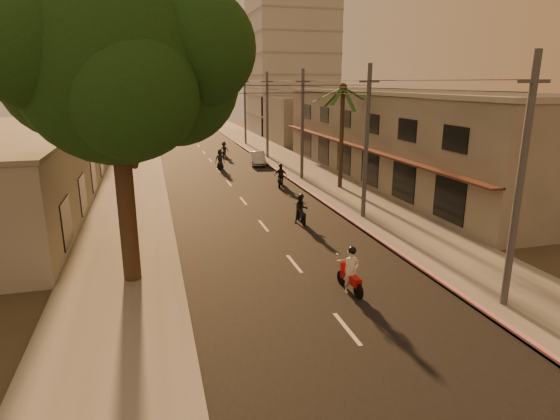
{
  "coord_description": "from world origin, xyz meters",
  "views": [
    {
      "loc": [
        -5.88,
        -16.91,
        7.98
      ],
      "look_at": [
        0.57,
        6.49,
        1.31
      ],
      "focal_mm": 30.0,
      "sensor_mm": 36.0,
      "label": 1
    }
  ],
  "objects_px": {
    "scooter_red": "(351,272)",
    "scooter_far_a": "(220,160)",
    "palm_tree": "(343,93)",
    "parked_car": "(257,158)",
    "scooter_mid_b": "(281,176)",
    "scooter_far_b": "(224,150)",
    "broadleaf_tree": "(125,68)",
    "scooter_mid_a": "(301,210)"
  },
  "relations": [
    {
      "from": "scooter_far_b",
      "to": "scooter_red",
      "type": "bearing_deg",
      "value": -73.52
    },
    {
      "from": "scooter_mid_a",
      "to": "scooter_far_a",
      "type": "xyz_separation_m",
      "value": [
        -2.01,
        18.58,
        0.08
      ]
    },
    {
      "from": "palm_tree",
      "to": "scooter_far_b",
      "type": "xyz_separation_m",
      "value": [
        -6.2,
        18.12,
        -6.37
      ]
    },
    {
      "from": "scooter_red",
      "to": "scooter_mid_b",
      "type": "xyz_separation_m",
      "value": [
        2.44,
        19.1,
        0.01
      ]
    },
    {
      "from": "scooter_red",
      "to": "scooter_far_a",
      "type": "height_order",
      "value": "scooter_far_a"
    },
    {
      "from": "scooter_red",
      "to": "scooter_mid_b",
      "type": "bearing_deg",
      "value": 76.97
    },
    {
      "from": "scooter_mid_b",
      "to": "scooter_far_b",
      "type": "xyz_separation_m",
      "value": [
        -1.91,
        16.4,
        -0.06
      ]
    },
    {
      "from": "scooter_mid_a",
      "to": "scooter_mid_b",
      "type": "xyz_separation_m",
      "value": [
        1.44,
        9.7,
        0.06
      ]
    },
    {
      "from": "palm_tree",
      "to": "scooter_mid_b",
      "type": "height_order",
      "value": "palm_tree"
    },
    {
      "from": "palm_tree",
      "to": "scooter_mid_b",
      "type": "bearing_deg",
      "value": 158.14
    },
    {
      "from": "palm_tree",
      "to": "scooter_far_a",
      "type": "xyz_separation_m",
      "value": [
        -7.74,
        10.59,
        -6.28
      ]
    },
    {
      "from": "scooter_far_a",
      "to": "scooter_mid_a",
      "type": "bearing_deg",
      "value": -71.06
    },
    {
      "from": "scooter_far_a",
      "to": "scooter_mid_b",
      "type": "bearing_deg",
      "value": -55.98
    },
    {
      "from": "broadleaf_tree",
      "to": "scooter_far_a",
      "type": "height_order",
      "value": "broadleaf_tree"
    },
    {
      "from": "broadleaf_tree",
      "to": "scooter_far_a",
      "type": "bearing_deg",
      "value": 74.31
    },
    {
      "from": "scooter_mid_b",
      "to": "broadleaf_tree",
      "type": "bearing_deg",
      "value": -100.53
    },
    {
      "from": "palm_tree",
      "to": "scooter_far_a",
      "type": "height_order",
      "value": "palm_tree"
    },
    {
      "from": "scooter_mid_b",
      "to": "scooter_far_b",
      "type": "bearing_deg",
      "value": 119.63
    },
    {
      "from": "scooter_red",
      "to": "scooter_mid_b",
      "type": "distance_m",
      "value": 19.25
    },
    {
      "from": "scooter_far_a",
      "to": "scooter_far_b",
      "type": "distance_m",
      "value": 7.68
    },
    {
      "from": "scooter_red",
      "to": "scooter_far_a",
      "type": "xyz_separation_m",
      "value": [
        -1.01,
        27.97,
        0.04
      ]
    },
    {
      "from": "scooter_red",
      "to": "scooter_mid_a",
      "type": "height_order",
      "value": "scooter_red"
    },
    {
      "from": "scooter_red",
      "to": "broadleaf_tree",
      "type": "bearing_deg",
      "value": 150.18
    },
    {
      "from": "palm_tree",
      "to": "scooter_red",
      "type": "distance_m",
      "value": 19.67
    },
    {
      "from": "palm_tree",
      "to": "parked_car",
      "type": "xyz_separation_m",
      "value": [
        -3.79,
        12.13,
        -6.51
      ]
    },
    {
      "from": "broadleaf_tree",
      "to": "scooter_far_b",
      "type": "height_order",
      "value": "broadleaf_tree"
    },
    {
      "from": "scooter_red",
      "to": "palm_tree",
      "type": "bearing_deg",
      "value": 63.07
    },
    {
      "from": "palm_tree",
      "to": "parked_car",
      "type": "height_order",
      "value": "palm_tree"
    },
    {
      "from": "scooter_far_a",
      "to": "palm_tree",
      "type": "bearing_deg",
      "value": -41.07
    },
    {
      "from": "broadleaf_tree",
      "to": "scooter_mid_b",
      "type": "height_order",
      "value": "broadleaf_tree"
    },
    {
      "from": "scooter_red",
      "to": "parked_car",
      "type": "height_order",
      "value": "scooter_red"
    },
    {
      "from": "scooter_mid_a",
      "to": "scooter_far_a",
      "type": "height_order",
      "value": "scooter_far_a"
    },
    {
      "from": "palm_tree",
      "to": "scooter_far_b",
      "type": "distance_m",
      "value": 20.18
    },
    {
      "from": "broadleaf_tree",
      "to": "scooter_far_b",
      "type": "distance_m",
      "value": 33.94
    },
    {
      "from": "broadleaf_tree",
      "to": "parked_car",
      "type": "relative_size",
      "value": 2.98
    },
    {
      "from": "palm_tree",
      "to": "parked_car",
      "type": "relative_size",
      "value": 2.02
    },
    {
      "from": "palm_tree",
      "to": "scooter_red",
      "type": "bearing_deg",
      "value": -111.18
    },
    {
      "from": "scooter_far_a",
      "to": "parked_car",
      "type": "xyz_separation_m",
      "value": [
        3.96,
        1.54,
        -0.23
      ]
    },
    {
      "from": "palm_tree",
      "to": "scooter_mid_a",
      "type": "height_order",
      "value": "palm_tree"
    },
    {
      "from": "scooter_red",
      "to": "parked_car",
      "type": "relative_size",
      "value": 0.48
    },
    {
      "from": "broadleaf_tree",
      "to": "scooter_far_a",
      "type": "xyz_separation_m",
      "value": [
        6.87,
        24.45,
        -7.6
      ]
    },
    {
      "from": "scooter_mid_a",
      "to": "parked_car",
      "type": "height_order",
      "value": "scooter_mid_a"
    }
  ]
}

